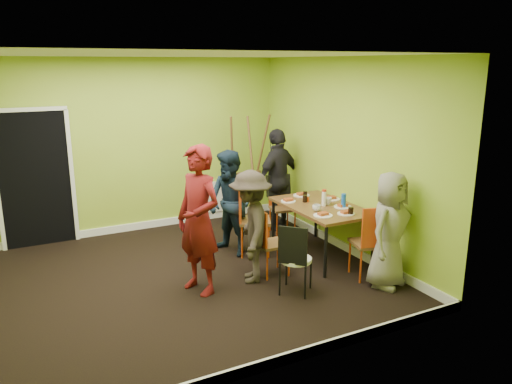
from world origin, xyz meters
The scene contains 28 objects.
ground centered at (0.00, 0.00, 0.00)m, with size 5.00×5.00×0.00m, color black.
room_walls centered at (-0.02, 0.04, 0.99)m, with size 5.04×4.54×2.82m.
dining_table centered at (2.05, -0.11, 0.70)m, with size 0.90×1.50×0.75m.
chair_left_far centered at (1.16, 0.42, 0.60)m, with size 0.59×0.59×1.08m.
chair_left_near centered at (1.04, -0.38, 0.51)m, with size 0.39×0.39×0.90m.
chair_back_end centered at (2.08, 1.14, 0.66)m, with size 0.44×0.50×0.93m.
chair_front_end centered at (2.15, -1.10, 0.55)m, with size 0.50×0.50×0.99m.
chair_bentwood centered at (1.06, -1.02, 0.49)m, with size 0.49×0.49×0.88m.
easel centered at (1.80, 1.73, 0.93)m, with size 0.75×0.71×1.88m.
plate_near_left centered at (1.73, 0.27, 0.76)m, with size 0.22×0.22×0.01m, color white.
plate_near_right centered at (1.78, -0.54, 0.76)m, with size 0.25×0.25×0.01m, color white.
plate_far_back centered at (2.08, 0.46, 0.76)m, with size 0.25×0.25×0.01m, color white.
plate_far_front centered at (2.10, -0.61, 0.76)m, with size 0.23×0.23×0.01m, color white.
plate_wall_back centered at (2.36, 0.08, 0.76)m, with size 0.25×0.25×0.01m, color white.
plate_wall_front centered at (2.26, -0.33, 0.76)m, with size 0.25×0.25×0.01m, color white.
thermos centered at (2.07, -0.14, 0.85)m, with size 0.06×0.06×0.21m, color white.
blue_bottle centered at (2.25, -0.35, 0.85)m, with size 0.07×0.07×0.20m, color #174DAE.
orange_bottle centered at (1.98, 0.13, 0.79)m, with size 0.03×0.03×0.07m, color #CB4413.
glass_mid centered at (1.94, 0.14, 0.80)m, with size 0.06×0.06×0.10m, color black.
glass_back centered at (2.08, 0.37, 0.79)m, with size 0.06×0.06×0.09m, color black.
glass_front centered at (2.14, -0.66, 0.80)m, with size 0.07×0.07×0.10m, color black.
cup_a centered at (1.83, -0.32, 0.80)m, with size 0.11×0.11×0.09m, color white.
cup_b centered at (2.15, -0.12, 0.80)m, with size 0.11×0.11×0.10m, color white.
person_standing centered at (0.09, -0.41, 0.90)m, with size 0.66×0.43×1.80m, color #601011.
person_left_far centered at (0.93, 0.53, 0.76)m, with size 0.74×0.58×1.52m, color black.
person_left_near centered at (0.77, -0.42, 0.72)m, with size 0.93×0.53×1.44m, color #2C251D.
person_back_end centered at (2.12, 1.25, 0.84)m, with size 0.98×0.41×1.68m, color black.
person_front_end centered at (2.21, -1.33, 0.73)m, with size 0.71×0.46×1.46m, color gray.
Camera 1 is at (-1.88, -5.73, 2.71)m, focal length 35.00 mm.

